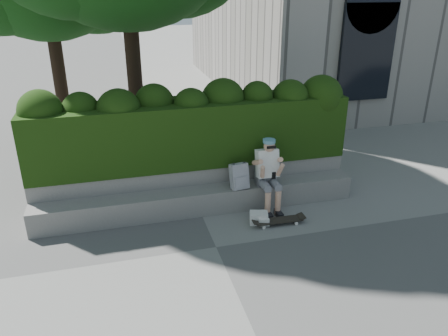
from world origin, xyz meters
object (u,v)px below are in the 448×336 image
object	(u,v)px
backpack_plaid	(239,176)
backpack_ground	(259,218)
person	(268,172)
skateboard	(279,220)

from	to	relation	value
backpack_plaid	backpack_ground	size ratio (longest dim) A/B	1.49
backpack_plaid	backpack_ground	bearing A→B (deg)	-80.65
person	backpack_ground	size ratio (longest dim) A/B	4.34
backpack_plaid	backpack_ground	world-z (taller)	backpack_plaid
backpack_plaid	skateboard	bearing A→B (deg)	-63.33
skateboard	backpack_plaid	world-z (taller)	backpack_plaid
person	backpack_ground	distance (m)	0.89
skateboard	backpack_plaid	bearing A→B (deg)	127.43
person	backpack_plaid	distance (m)	0.54
person	backpack_ground	bearing A→B (deg)	-123.75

